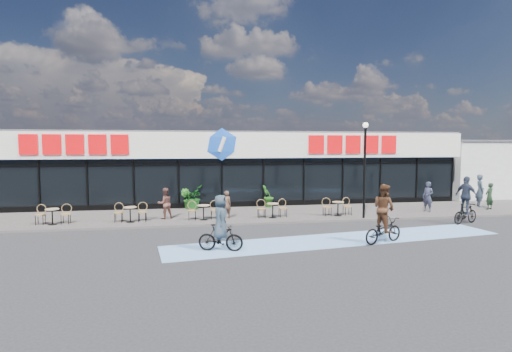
# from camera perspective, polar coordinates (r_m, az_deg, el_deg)

# --- Properties ---
(ground) EXTENTS (120.00, 120.00, 0.00)m
(ground) POSITION_cam_1_polar(r_m,az_deg,el_deg) (16.94, -2.96, -8.44)
(ground) COLOR #28282B
(ground) RESTS_ON ground
(sidewalk) EXTENTS (44.00, 5.00, 0.10)m
(sidewalk) POSITION_cam_1_polar(r_m,az_deg,el_deg) (21.32, -4.35, -5.61)
(sidewalk) COLOR #625B57
(sidewalk) RESTS_ON ground
(bike_lane) EXTENTS (14.17, 4.13, 0.01)m
(bike_lane) POSITION_cam_1_polar(r_m,az_deg,el_deg) (16.46, 11.81, -8.89)
(bike_lane) COLOR #78ABE2
(bike_lane) RESTS_ON ground
(building) EXTENTS (30.60, 6.57, 4.75)m
(building) POSITION_cam_1_polar(r_m,az_deg,el_deg) (26.44, -5.45, 1.35)
(building) COLOR black
(building) RESTS_ON ground
(neighbour_building) EXTENTS (9.20, 7.20, 4.11)m
(neighbour_building) POSITION_cam_1_polar(r_m,az_deg,el_deg) (35.42, 29.68, 1.13)
(neighbour_building) COLOR silver
(neighbour_building) RESTS_ON ground
(lamp_post) EXTENTS (0.28, 0.28, 4.79)m
(lamp_post) POSITION_cam_1_polar(r_m,az_deg,el_deg) (20.62, 15.27, 2.07)
(lamp_post) COLOR black
(lamp_post) RESTS_ON sidewalk
(bistro_set_1) EXTENTS (1.54, 0.62, 0.90)m
(bistro_set_1) POSITION_cam_1_polar(r_m,az_deg,el_deg) (20.84, -27.01, -4.92)
(bistro_set_1) COLOR tan
(bistro_set_1) RESTS_ON sidewalk
(bistro_set_2) EXTENTS (1.54, 0.62, 0.90)m
(bistro_set_2) POSITION_cam_1_polar(r_m,az_deg,el_deg) (20.07, -17.50, -4.98)
(bistro_set_2) COLOR tan
(bistro_set_2) RESTS_ON sidewalk
(bistro_set_3) EXTENTS (1.54, 0.62, 0.90)m
(bistro_set_3) POSITION_cam_1_polar(r_m,az_deg,el_deg) (19.88, -7.52, -4.89)
(bistro_set_3) COLOR tan
(bistro_set_3) RESTS_ON sidewalk
(bistro_set_4) EXTENTS (1.54, 0.62, 0.90)m
(bistro_set_4) POSITION_cam_1_polar(r_m,az_deg,el_deg) (20.29, 2.34, -4.67)
(bistro_set_4) COLOR tan
(bistro_set_4) RESTS_ON sidewalk
(bistro_set_5) EXTENTS (1.54, 0.62, 0.90)m
(bistro_set_5) POSITION_cam_1_polar(r_m,az_deg,el_deg) (21.27, 11.54, -4.33)
(bistro_set_5) COLOR tan
(bistro_set_5) RESTS_ON sidewalk
(potted_plant_left) EXTENTS (0.70, 0.59, 1.17)m
(potted_plant_left) POSITION_cam_1_polar(r_m,az_deg,el_deg) (23.32, -9.85, -3.20)
(potted_plant_left) COLOR #235D1A
(potted_plant_left) RESTS_ON sidewalk
(potted_plant_mid) EXTENTS (1.28, 1.41, 1.35)m
(potted_plant_mid) POSITION_cam_1_polar(r_m,az_deg,el_deg) (23.20, -9.04, -3.01)
(potted_plant_mid) COLOR #175118
(potted_plant_mid) RESTS_ON sidewalk
(potted_plant_right) EXTENTS (0.93, 0.89, 1.32)m
(potted_plant_right) POSITION_cam_1_polar(r_m,az_deg,el_deg) (23.56, 1.67, -2.88)
(potted_plant_right) COLOR #245B1A
(potted_plant_right) RESTS_ON sidewalk
(patron_left) EXTENTS (0.56, 0.43, 1.39)m
(patron_left) POSITION_cam_1_polar(r_m,az_deg,el_deg) (20.04, -4.27, -4.10)
(patron_left) COLOR brown
(patron_left) RESTS_ON sidewalk
(patron_right) EXTENTS (0.91, 0.82, 1.54)m
(patron_right) POSITION_cam_1_polar(r_m,az_deg,el_deg) (20.38, -12.87, -3.84)
(patron_right) COLOR brown
(patron_right) RESTS_ON sidewalk
(pedestrian_a) EXTENTS (0.61, 0.72, 1.66)m
(pedestrian_a) POSITION_cam_1_polar(r_m,az_deg,el_deg) (23.90, 23.34, -2.73)
(pedestrian_a) COLOR #30354B
(pedestrian_a) RESTS_ON sidewalk
(pedestrian_b) EXTENTS (0.68, 0.82, 1.93)m
(pedestrian_b) POSITION_cam_1_polar(r_m,az_deg,el_deg) (27.09, 29.36, -1.84)
(pedestrian_b) COLOR #334250
(pedestrian_b) RESTS_ON sidewalk
(pedestrian_c) EXTENTS (0.64, 0.53, 1.52)m
(pedestrian_c) POSITION_cam_1_polar(r_m,az_deg,el_deg) (26.30, 30.37, -2.51)
(pedestrian_c) COLOR black
(pedestrian_c) RESTS_ON sidewalk
(cyclist_a) EXTENTS (1.98, 1.29, 2.30)m
(cyclist_a) POSITION_cam_1_polar(r_m,az_deg,el_deg) (16.17, 17.74, -5.93)
(cyclist_a) COLOR black
(cyclist_a) RESTS_ON ground
(cyclist_b) EXTENTS (1.73, 1.17, 2.29)m
(cyclist_b) POSITION_cam_1_polar(r_m,az_deg,el_deg) (21.55, 27.80, -3.55)
(cyclist_b) COLOR black
(cyclist_b) RESTS_ON ground
(cyclist_c) EXTENTS (1.68, 0.90, 2.02)m
(cyclist_c) POSITION_cam_1_polar(r_m,az_deg,el_deg) (14.34, -5.09, -7.44)
(cyclist_c) COLOR black
(cyclist_c) RESTS_ON ground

